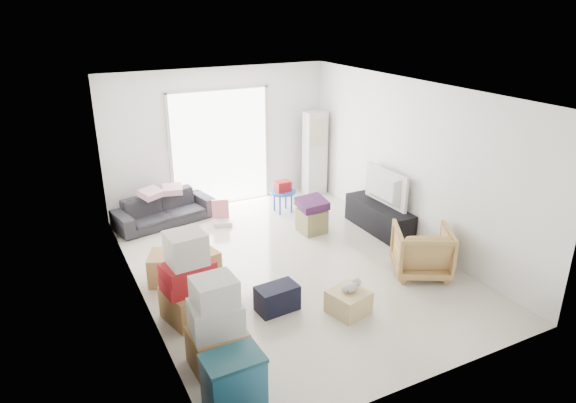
# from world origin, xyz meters

# --- Properties ---
(room_shell) EXTENTS (4.98, 6.48, 3.18)m
(room_shell) POSITION_xyz_m (0.00, 0.00, 1.35)
(room_shell) COLOR beige
(room_shell) RESTS_ON ground
(sliding_door) EXTENTS (2.10, 0.04, 2.33)m
(sliding_door) POSITION_xyz_m (0.00, 2.98, 1.24)
(sliding_door) COLOR white
(sliding_door) RESTS_ON room_shell
(ac_tower) EXTENTS (0.45, 0.30, 1.75)m
(ac_tower) POSITION_xyz_m (1.95, 2.65, 0.88)
(ac_tower) COLOR silver
(ac_tower) RESTS_ON room_shell
(tv_console) EXTENTS (0.45, 1.50, 0.50)m
(tv_console) POSITION_xyz_m (2.00, 0.42, 0.25)
(tv_console) COLOR black
(tv_console) RESTS_ON room_shell
(television) EXTENTS (0.65, 1.11, 0.14)m
(television) POSITION_xyz_m (2.00, 0.42, 0.57)
(television) COLOR black
(television) RESTS_ON tv_console
(sofa) EXTENTS (1.87, 0.88, 0.71)m
(sofa) POSITION_xyz_m (-1.32, 2.50, 0.35)
(sofa) COLOR #29292F
(sofa) RESTS_ON room_shell
(pillow_left) EXTENTS (0.48, 0.44, 0.12)m
(pillow_left) POSITION_xyz_m (-1.53, 2.50, 0.77)
(pillow_left) COLOR #D49BAE
(pillow_left) RESTS_ON sofa
(pillow_right) EXTENTS (0.37, 0.32, 0.11)m
(pillow_right) POSITION_xyz_m (-1.12, 2.54, 0.76)
(pillow_right) COLOR #D49BAE
(pillow_right) RESTS_ON sofa
(armchair) EXTENTS (1.07, 1.05, 0.83)m
(armchair) POSITION_xyz_m (1.63, -1.13, 0.41)
(armchair) COLOR tan
(armchair) RESTS_ON room_shell
(storage_bins) EXTENTS (0.59, 0.42, 0.67)m
(storage_bins) POSITION_xyz_m (-1.90, -2.49, 0.33)
(storage_bins) COLOR navy
(storage_bins) RESTS_ON room_shell
(box_stack_a) EXTENTS (0.61, 0.52, 1.10)m
(box_stack_a) POSITION_xyz_m (-1.80, -1.73, 0.49)
(box_stack_a) COLOR #AB7F4D
(box_stack_a) RESTS_ON room_shell
(box_stack_b) EXTENTS (0.72, 0.72, 1.21)m
(box_stack_b) POSITION_xyz_m (-1.80, -0.70, 0.52)
(box_stack_b) COLOR #AB7F4D
(box_stack_b) RESTS_ON room_shell
(box_stack_c) EXTENTS (0.76, 0.70, 0.44)m
(box_stack_c) POSITION_xyz_m (-1.77, 0.34, 0.22)
(box_stack_c) COLOR #AB7F4D
(box_stack_c) RESTS_ON room_shell
(loose_box) EXTENTS (0.55, 0.55, 0.38)m
(loose_box) POSITION_xyz_m (-1.33, 0.32, 0.19)
(loose_box) COLOR #AB7F4D
(loose_box) RESTS_ON room_shell
(duffel_bag) EXTENTS (0.57, 0.37, 0.35)m
(duffel_bag) POSITION_xyz_m (-0.73, -1.04, 0.18)
(duffel_bag) COLOR black
(duffel_bag) RESTS_ON room_shell
(ottoman) EXTENTS (0.45, 0.45, 0.43)m
(ottoman) POSITION_xyz_m (0.91, 0.91, 0.21)
(ottoman) COLOR #8F8653
(ottoman) RESTS_ON room_shell
(blanket) EXTENTS (0.49, 0.49, 0.14)m
(blanket) POSITION_xyz_m (0.91, 0.91, 0.50)
(blanket) COLOR #3D1B44
(blanket) RESTS_ON ottoman
(kids_table) EXTENTS (0.50, 0.50, 0.63)m
(kids_table) POSITION_xyz_m (0.87, 1.98, 0.45)
(kids_table) COLOR blue
(kids_table) RESTS_ON room_shell
(toy_walker) EXTENTS (0.41, 0.39, 0.44)m
(toy_walker) POSITION_xyz_m (-0.38, 1.98, 0.12)
(toy_walker) COLOR silver
(toy_walker) RESTS_ON room_shell
(wood_crate) EXTENTS (0.56, 0.56, 0.31)m
(wood_crate) POSITION_xyz_m (0.08, -1.52, 0.15)
(wood_crate) COLOR tan
(wood_crate) RESTS_ON room_shell
(plush_bunny) EXTENTS (0.31, 0.17, 0.16)m
(plush_bunny) POSITION_xyz_m (0.12, -1.51, 0.38)
(plush_bunny) COLOR #B2ADA8
(plush_bunny) RESTS_ON wood_crate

